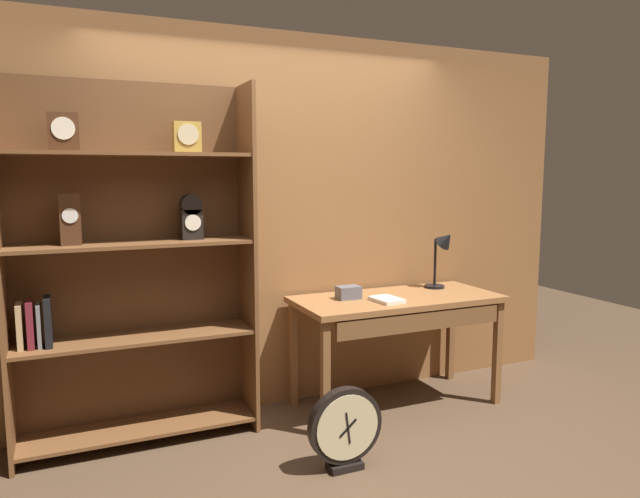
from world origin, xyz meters
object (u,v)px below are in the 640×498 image
at_px(bookshelf, 131,267).
at_px(round_clock_large, 345,428).
at_px(desk_lamp, 443,250).
at_px(toolbox_small, 348,293).
at_px(workbench, 399,309).
at_px(open_repair_manual, 387,300).

relative_size(bookshelf, round_clock_large, 4.64).
distance_m(desk_lamp, toolbox_small, 0.85).
relative_size(workbench, desk_lamp, 3.20).
bearing_deg(round_clock_large, workbench, 41.98).
bearing_deg(desk_lamp, workbench, -162.70).
xyz_separation_m(bookshelf, desk_lamp, (2.23, -0.05, -0.01)).
xyz_separation_m(workbench, desk_lamp, (0.47, 0.15, 0.38)).
relative_size(desk_lamp, round_clock_large, 0.96).
xyz_separation_m(workbench, open_repair_manual, (-0.15, -0.09, 0.10)).
xyz_separation_m(workbench, toolbox_small, (-0.35, 0.09, 0.13)).
relative_size(workbench, round_clock_large, 3.06).
relative_size(bookshelf, toolbox_small, 13.83).
relative_size(workbench, toolbox_small, 9.13).
relative_size(open_repair_manual, round_clock_large, 0.46).
xyz_separation_m(desk_lamp, round_clock_large, (-1.21, -0.81, -0.84)).
bearing_deg(desk_lamp, open_repair_manual, -159.09).
height_order(open_repair_manual, round_clock_large, open_repair_manual).
relative_size(toolbox_small, open_repair_manual, 0.72).
xyz_separation_m(bookshelf, round_clock_large, (1.02, -0.86, -0.84)).
height_order(toolbox_small, round_clock_large, toolbox_small).
xyz_separation_m(open_repair_manual, round_clock_large, (-0.59, -0.58, -0.56)).
height_order(desk_lamp, toolbox_small, desk_lamp).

